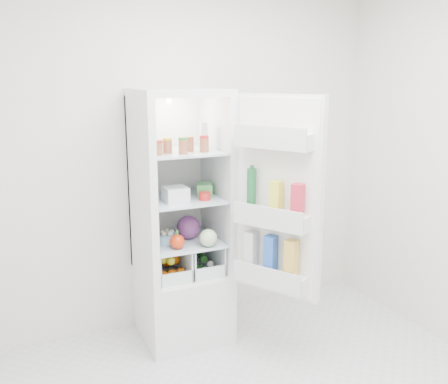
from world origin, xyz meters
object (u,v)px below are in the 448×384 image
red_cabbage (188,227)px  mushroom_bowl (167,239)px  fridge_door (277,203)px  refrigerator (180,248)px

red_cabbage → mushroom_bowl: red_cabbage is taller
fridge_door → red_cabbage: bearing=6.7°
refrigerator → mushroom_bowl: (-0.12, -0.09, 0.12)m
red_cabbage → mushroom_bowl: size_ratio=1.17×
refrigerator → red_cabbage: 0.18m
fridge_door → mushroom_bowl: bearing=18.8°
red_cabbage → mushroom_bowl: 0.18m
mushroom_bowl → red_cabbage: bearing=11.6°
mushroom_bowl → refrigerator: bearing=37.2°
refrigerator → red_cabbage: refrigerator is taller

